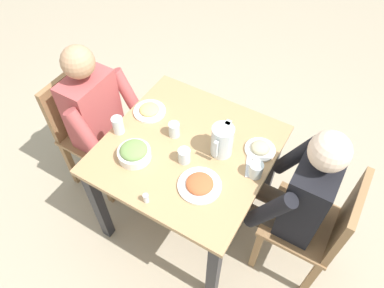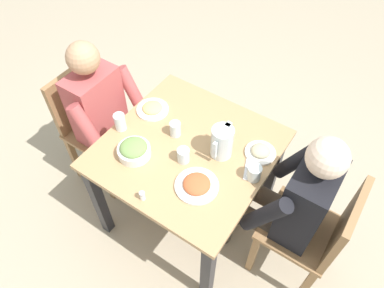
% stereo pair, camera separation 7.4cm
% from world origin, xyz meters
% --- Properties ---
extents(ground_plane, '(8.00, 8.00, 0.00)m').
position_xyz_m(ground_plane, '(0.00, 0.00, 0.00)').
color(ground_plane, tan).
extents(dining_table, '(0.91, 0.91, 0.76)m').
position_xyz_m(dining_table, '(0.00, 0.00, 0.63)').
color(dining_table, tan).
rests_on(dining_table, ground_plane).
extents(chair_near, '(0.40, 0.40, 0.89)m').
position_xyz_m(chair_near, '(0.02, -0.80, 0.51)').
color(chair_near, '#997047').
rests_on(chair_near, ground_plane).
extents(chair_far, '(0.40, 0.40, 0.89)m').
position_xyz_m(chair_far, '(-0.07, 0.80, 0.51)').
color(chair_far, '#997047').
rests_on(chair_far, ground_plane).
extents(diner_near, '(0.48, 0.53, 1.18)m').
position_xyz_m(diner_near, '(0.02, -0.59, 0.65)').
color(diner_near, '#B24C4C').
rests_on(diner_near, ground_plane).
extents(diner_far, '(0.48, 0.53, 1.18)m').
position_xyz_m(diner_far, '(-0.07, 0.59, 0.65)').
color(diner_far, black).
rests_on(diner_far, ground_plane).
extents(water_pitcher, '(0.16, 0.12, 0.19)m').
position_xyz_m(water_pitcher, '(-0.07, 0.17, 0.85)').
color(water_pitcher, silver).
rests_on(water_pitcher, dining_table).
extents(salad_bowl, '(0.18, 0.18, 0.09)m').
position_xyz_m(salad_bowl, '(0.20, -0.21, 0.80)').
color(salad_bowl, white).
rests_on(salad_bowl, dining_table).
extents(plate_fries, '(0.20, 0.20, 0.04)m').
position_xyz_m(plate_fries, '(-0.12, -0.34, 0.77)').
color(plate_fries, white).
rests_on(plate_fries, dining_table).
extents(plate_beans, '(0.17, 0.17, 0.05)m').
position_xyz_m(plate_beans, '(-0.19, 0.36, 0.77)').
color(plate_beans, white).
rests_on(plate_beans, dining_table).
extents(plate_rice_curry, '(0.23, 0.23, 0.05)m').
position_xyz_m(plate_rice_curry, '(0.19, 0.18, 0.77)').
color(plate_rice_curry, white).
rests_on(plate_rice_curry, dining_table).
extents(water_glass_far_right, '(0.07, 0.07, 0.09)m').
position_xyz_m(water_glass_far_right, '(-0.02, 0.40, 0.80)').
color(water_glass_far_right, silver).
rests_on(water_glass_far_right, dining_table).
extents(water_glass_center, '(0.07, 0.07, 0.09)m').
position_xyz_m(water_glass_center, '(0.09, 0.03, 0.80)').
color(water_glass_center, silver).
rests_on(water_glass_center, dining_table).
extents(water_glass_far_left, '(0.07, 0.07, 0.11)m').
position_xyz_m(water_glass_far_left, '(0.10, -0.40, 0.81)').
color(water_glass_far_left, silver).
rests_on(water_glass_far_left, dining_table).
extents(water_glass_near_right, '(0.06, 0.06, 0.09)m').
position_xyz_m(water_glass_near_right, '(-0.04, -0.11, 0.80)').
color(water_glass_near_right, silver).
rests_on(water_glass_near_right, dining_table).
extents(salt_shaker, '(0.03, 0.03, 0.05)m').
position_xyz_m(salt_shaker, '(0.40, -0.00, 0.78)').
color(salt_shaker, white).
rests_on(salt_shaker, dining_table).
extents(fork_near, '(0.17, 0.08, 0.01)m').
position_xyz_m(fork_near, '(-0.07, 0.34, 0.76)').
color(fork_near, silver).
rests_on(fork_near, dining_table).
extents(knife_near, '(0.19, 0.04, 0.01)m').
position_xyz_m(knife_near, '(-0.11, 0.37, 0.76)').
color(knife_near, silver).
rests_on(knife_near, dining_table).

